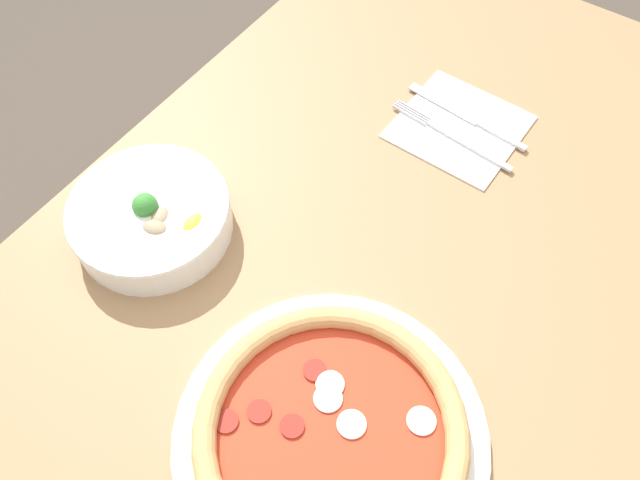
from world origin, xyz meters
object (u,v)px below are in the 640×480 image
object	(u,v)px
bowl	(151,215)
knife	(471,119)
pizza	(331,433)
fork	(453,136)

from	to	relation	value
bowl	knife	xyz separation A→B (m)	(0.40, -0.25, -0.02)
bowl	knife	size ratio (longest dim) A/B	1.02
bowl	pizza	bearing A→B (deg)	-105.64
fork	knife	distance (m)	0.05
fork	knife	bearing A→B (deg)	-92.58
knife	pizza	bearing A→B (deg)	105.41
pizza	knife	world-z (taller)	pizza
fork	knife	size ratio (longest dim) A/B	1.00
bowl	knife	distance (m)	0.47
pizza	knife	bearing A→B (deg)	9.92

